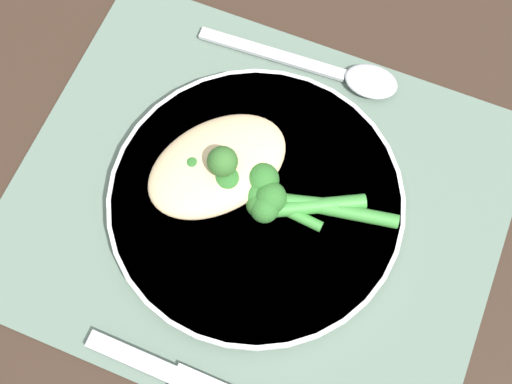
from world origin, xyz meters
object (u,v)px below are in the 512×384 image
object	(u,v)px
plate	(256,201)
broccoli_stalk_right	(243,188)
broccoli_stalk_front	(279,204)
broccoli_stalk_rear	(280,194)
broccoli_stalk_left	(209,170)
knife	(187,381)
chicken_fillet	(217,166)
spoon	(345,74)

from	to	relation	value
plate	broccoli_stalk_right	size ratio (longest dim) A/B	2.30
plate	broccoli_stalk_right	bearing A→B (deg)	-2.65
broccoli_stalk_front	broccoli_stalk_rear	distance (m)	0.01
broccoli_stalk_left	broccoli_stalk_right	xyz separation A→B (m)	(-0.03, 0.00, 0.00)
broccoli_stalk_front	plate	bearing A→B (deg)	58.47
broccoli_stalk_rear	knife	bearing A→B (deg)	165.25
broccoli_stalk_right	broccoli_stalk_front	world-z (taller)	broccoli_stalk_right
broccoli_stalk_left	broccoli_stalk_front	size ratio (longest dim) A/B	1.29
plate	chicken_fillet	size ratio (longest dim) A/B	1.69
chicken_fillet	spoon	distance (m)	0.15
broccoli_stalk_right	spoon	xyz separation A→B (m)	(-0.04, -0.14, -0.02)
knife	broccoli_stalk_rear	bearing A→B (deg)	176.41
plate	broccoli_stalk_front	world-z (taller)	broccoli_stalk_front
broccoli_stalk_rear	spoon	distance (m)	0.14
plate	broccoli_stalk_left	size ratio (longest dim) A/B	1.94
broccoli_stalk_rear	spoon	bearing A→B (deg)	-14.57
plate	chicken_fillet	bearing A→B (deg)	-14.22
knife	spoon	distance (m)	0.30
plate	broccoli_stalk_front	size ratio (longest dim) A/B	2.49
plate	broccoli_stalk_right	distance (m)	0.02
broccoli_stalk_front	broccoli_stalk_rear	world-z (taller)	broccoli_stalk_rear
knife	broccoli_stalk_left	bearing A→B (deg)	-162.15
plate	spoon	xyz separation A→B (m)	(-0.03, -0.14, -0.00)
broccoli_stalk_left	broccoli_stalk_right	bearing A→B (deg)	-92.04
broccoli_stalk_rear	chicken_fillet	bearing A→B (deg)	76.59
spoon	plate	bearing A→B (deg)	-13.79
plate	broccoli_stalk_front	distance (m)	0.03
plate	broccoli_stalk_left	bearing A→B (deg)	-5.80
broccoli_stalk_left	broccoli_stalk_right	distance (m)	0.03
broccoli_stalk_front	broccoli_stalk_rear	bearing A→B (deg)	-13.52
broccoli_stalk_rear	spoon	world-z (taller)	broccoli_stalk_rear
knife	plate	bearing A→B (deg)	-177.08
broccoli_stalk_left	spoon	xyz separation A→B (m)	(-0.07, -0.14, -0.02)
plate	chicken_fillet	xyz separation A→B (m)	(0.04, -0.01, 0.02)
chicken_fillet	broccoli_stalk_rear	distance (m)	0.06
plate	chicken_fillet	distance (m)	0.04
chicken_fillet	broccoli_stalk_right	xyz separation A→B (m)	(-0.03, 0.01, -0.00)
chicken_fillet	knife	xyz separation A→B (m)	(-0.04, 0.16, -0.03)
plate	broccoli_stalk_front	bearing A→B (deg)	176.39
broccoli_stalk_right	broccoli_stalk_left	bearing A→B (deg)	67.32
plate	knife	bearing A→B (deg)	92.31
broccoli_stalk_left	spoon	world-z (taller)	broccoli_stalk_left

